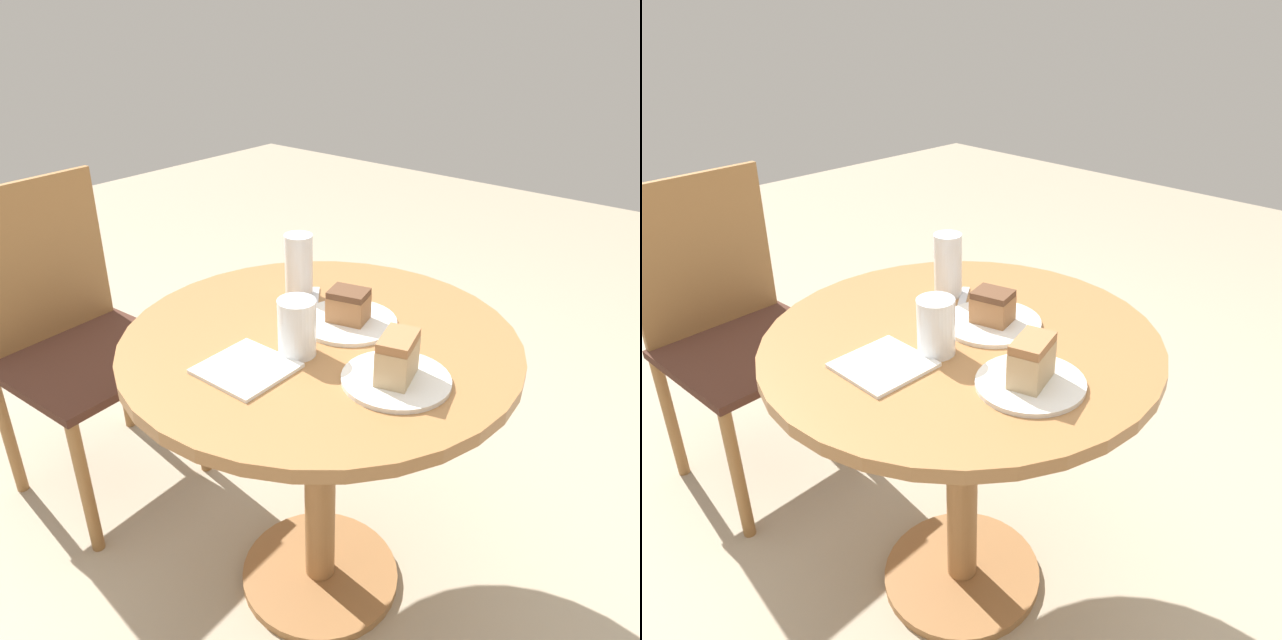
# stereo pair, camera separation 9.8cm
# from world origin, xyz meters

# --- Properties ---
(ground_plane) EXTENTS (8.00, 8.00, 0.00)m
(ground_plane) POSITION_xyz_m (0.00, 0.00, 0.00)
(ground_plane) COLOR tan
(table) EXTENTS (0.87, 0.87, 0.75)m
(table) POSITION_xyz_m (0.00, 0.00, 0.59)
(table) COLOR #9E6B3D
(table) RESTS_ON ground_plane
(chair) EXTENTS (0.49, 0.47, 0.96)m
(chair) POSITION_xyz_m (-0.13, 0.84, 0.51)
(chair) COLOR olive
(chair) RESTS_ON ground_plane
(plate_near) EXTENTS (0.22, 0.22, 0.01)m
(plate_near) POSITION_xyz_m (0.09, -0.01, 0.76)
(plate_near) COLOR silver
(plate_near) RESTS_ON table
(plate_far) EXTENTS (0.21, 0.21, 0.01)m
(plate_far) POSITION_xyz_m (-0.05, -0.23, 0.76)
(plate_far) COLOR silver
(plate_far) RESTS_ON table
(cake_slice_near) EXTENTS (0.09, 0.10, 0.07)m
(cake_slice_near) POSITION_xyz_m (0.09, -0.01, 0.80)
(cake_slice_near) COLOR #9E6B42
(cake_slice_near) RESTS_ON plate_near
(cake_slice_far) EXTENTS (0.11, 0.09, 0.09)m
(cake_slice_far) POSITION_xyz_m (-0.05, -0.23, 0.81)
(cake_slice_far) COLOR tan
(cake_slice_far) RESTS_ON plate_far
(glass_lemonade) EXTENTS (0.07, 0.07, 0.16)m
(glass_lemonade) POSITION_xyz_m (0.13, 0.17, 0.82)
(glass_lemonade) COLOR beige
(glass_lemonade) RESTS_ON table
(glass_water) EXTENTS (0.08, 0.08, 0.12)m
(glass_water) POSITION_xyz_m (-0.09, -0.01, 0.81)
(glass_water) COLOR silver
(glass_water) RESTS_ON table
(napkin_stack) EXTENTS (0.17, 0.17, 0.01)m
(napkin_stack) POSITION_xyz_m (-0.20, 0.02, 0.76)
(napkin_stack) COLOR white
(napkin_stack) RESTS_ON table
(fork) EXTENTS (0.14, 0.11, 0.00)m
(fork) POSITION_xyz_m (0.12, 0.12, 0.76)
(fork) COLOR silver
(fork) RESTS_ON table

